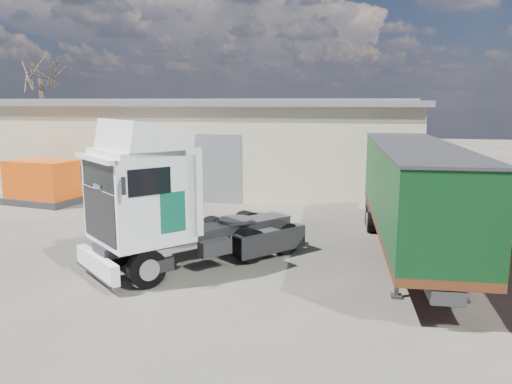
% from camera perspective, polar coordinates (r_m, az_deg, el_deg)
% --- Properties ---
extents(ground, '(120.00, 120.00, 0.00)m').
position_cam_1_polar(ground, '(16.75, -9.65, -8.16)').
color(ground, '#282520').
rests_on(ground, ground).
extents(warehouse, '(30.60, 12.60, 5.42)m').
position_cam_1_polar(warehouse, '(33.08, -9.53, 5.68)').
color(warehouse, '#B6AE8C').
rests_on(warehouse, ground).
extents(brick_boundary_wall, '(0.35, 26.00, 2.50)m').
position_cam_1_polar(brick_boundary_wall, '(21.90, 26.27, -1.32)').
color(brick_boundary_wall, maroon).
rests_on(brick_boundary_wall, ground).
extents(bare_tree, '(4.00, 4.00, 9.60)m').
position_cam_1_polar(bare_tree, '(42.25, -23.49, 13.11)').
color(bare_tree, '#382B21').
rests_on(bare_tree, ground).
extents(tractor_unit, '(6.58, 7.02, 4.76)m').
position_cam_1_polar(tractor_unit, '(15.91, -10.19, -1.69)').
color(tractor_unit, black).
rests_on(tractor_unit, ground).
extents(box_trailer, '(3.01, 11.78, 3.88)m').
position_cam_1_polar(box_trailer, '(17.53, 17.51, 0.32)').
color(box_trailer, '#2D2D30').
rests_on(box_trailer, ground).
extents(panel_van, '(3.45, 5.11, 1.94)m').
position_cam_1_polar(panel_van, '(26.83, -11.25, 0.99)').
color(panel_van, black).
rests_on(panel_van, ground).
extents(orange_skip, '(3.97, 2.87, 2.26)m').
position_cam_1_polar(orange_skip, '(28.16, -23.20, 0.75)').
color(orange_skip, '#2D2D30').
rests_on(orange_skip, ground).
extents(gravel_heap, '(5.85, 5.85, 0.98)m').
position_cam_1_polar(gravel_heap, '(21.03, -11.30, -3.10)').
color(gravel_heap, black).
rests_on(gravel_heap, ground).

